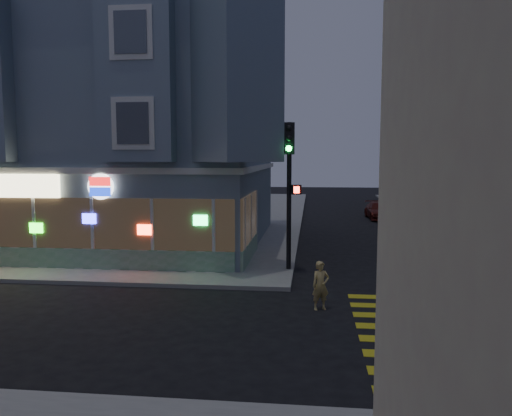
% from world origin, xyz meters
% --- Properties ---
extents(ground, '(120.00, 120.00, 0.00)m').
position_xyz_m(ground, '(0.00, 0.00, 0.00)').
color(ground, black).
rests_on(ground, ground).
extents(sidewalk_nw, '(33.00, 42.00, 0.15)m').
position_xyz_m(sidewalk_nw, '(-13.50, 23.00, 0.07)').
color(sidewalk_nw, gray).
rests_on(sidewalk_nw, ground).
extents(corner_building, '(14.60, 14.60, 11.40)m').
position_xyz_m(corner_building, '(-6.00, 10.98, 5.82)').
color(corner_building, slate).
rests_on(corner_building, sidewalk_nw).
extents(row_house_d, '(12.00, 8.60, 10.50)m').
position_xyz_m(row_house_d, '(19.50, 34.00, 5.40)').
color(row_house_d, '#948D9C').
rests_on(row_house_d, sidewalk_ne).
extents(utility_pole, '(2.20, 0.30, 9.00)m').
position_xyz_m(utility_pole, '(12.00, 24.00, 4.80)').
color(utility_pole, '#4C3826').
rests_on(utility_pole, sidewalk_ne).
extents(street_tree_near, '(3.00, 3.00, 5.30)m').
position_xyz_m(street_tree_near, '(12.20, 30.00, 3.94)').
color(street_tree_near, '#4C3826').
rests_on(street_tree_near, sidewalk_ne).
extents(street_tree_far, '(3.00, 3.00, 5.30)m').
position_xyz_m(street_tree_far, '(12.20, 38.00, 3.94)').
color(street_tree_far, '#4C3826').
rests_on(street_tree_far, sidewalk_ne).
extents(running_child, '(0.62, 0.51, 1.46)m').
position_xyz_m(running_child, '(3.97, 0.14, 0.73)').
color(running_child, tan).
rests_on(running_child, ground).
extents(pedestrian_a, '(1.04, 0.91, 1.82)m').
position_xyz_m(pedestrian_a, '(12.97, 21.28, 1.06)').
color(pedestrian_a, black).
rests_on(pedestrian_a, sidewalk_ne).
extents(pedestrian_b, '(1.02, 0.47, 1.70)m').
position_xyz_m(pedestrian_b, '(13.00, 21.62, 1.00)').
color(pedestrian_b, '#25232B').
rests_on(pedestrian_b, sidewalk_ne).
extents(parked_car_a, '(1.67, 3.77, 1.26)m').
position_xyz_m(parked_car_a, '(10.70, 5.88, 0.63)').
color(parked_car_a, '#A5A8AD').
rests_on(parked_car_a, ground).
extents(parked_car_b, '(1.66, 3.75, 1.20)m').
position_xyz_m(parked_car_b, '(10.70, 17.22, 0.60)').
color(parked_car_b, '#3C3F41').
rests_on(parked_car_b, ground).
extents(parked_car_c, '(1.93, 4.31, 1.23)m').
position_xyz_m(parked_car_c, '(8.60, 22.42, 0.61)').
color(parked_car_c, maroon).
rests_on(parked_car_c, ground).
extents(parked_car_d, '(2.83, 5.10, 1.35)m').
position_xyz_m(parked_car_d, '(10.70, 28.06, 0.67)').
color(parked_car_d, '#AAB2B6').
rests_on(parked_car_d, ground).
extents(traffic_signal, '(0.70, 0.64, 5.71)m').
position_xyz_m(traffic_signal, '(2.82, 4.68, 4.01)').
color(traffic_signal, black).
rests_on(traffic_signal, sidewalk_nw).
extents(fire_hydrant, '(0.47, 0.27, 0.82)m').
position_xyz_m(fire_hydrant, '(12.02, 12.89, 0.58)').
color(fire_hydrant, white).
rests_on(fire_hydrant, sidewalk_ne).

